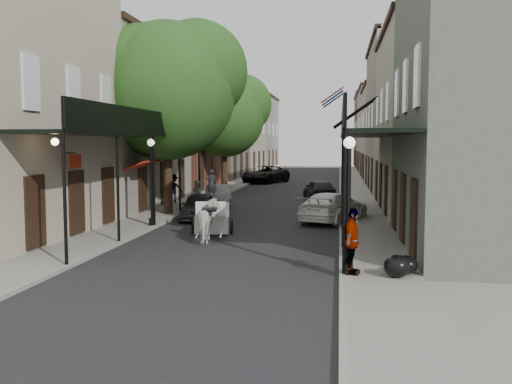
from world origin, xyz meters
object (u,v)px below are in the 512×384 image
(lamppost_right_far, at_px, (344,169))
(pedestrian_sidewalk_right, at_px, (352,241))
(car_left_far, at_px, (265,174))
(carriage, at_px, (213,207))
(tree_far, at_px, (229,113))
(pedestrian_sidewalk_left, at_px, (173,189))
(pedestrian_walking, at_px, (198,196))
(lamppost_left, at_px, (152,181))
(horse, at_px, (209,221))
(lamppost_right_near, at_px, (349,203))
(car_left_near, at_px, (199,206))
(car_right_near, at_px, (333,207))
(car_right_far, at_px, (319,189))
(tree_near, at_px, (176,85))
(car_left_mid, at_px, (218,196))

(lamppost_right_far, height_order, pedestrian_sidewalk_right, lamppost_right_far)
(lamppost_right_far, height_order, car_left_far, lamppost_right_far)
(carriage, bearing_deg, tree_far, 89.14)
(pedestrian_sidewalk_left, bearing_deg, pedestrian_walking, 109.67)
(lamppost_left, bearing_deg, horse, -43.01)
(tree_far, height_order, lamppost_right_near, tree_far)
(car_left_near, bearing_deg, lamppost_left, -120.96)
(pedestrian_walking, relative_size, car_right_near, 0.36)
(lamppost_left, bearing_deg, carriage, -11.68)
(tree_far, bearing_deg, car_right_far, -37.10)
(pedestrian_sidewalk_left, relative_size, car_right_near, 0.36)
(tree_near, relative_size, car_right_far, 2.42)
(tree_far, distance_m, lamppost_right_near, 27.74)
(lamppost_right_far, relative_size, pedestrian_sidewalk_right, 2.06)
(pedestrian_sidewalk_left, xyz_separation_m, car_left_far, (3.02, 18.88, -0.18))
(pedestrian_sidewalk_left, bearing_deg, tree_near, 93.02)
(carriage, bearing_deg, car_left_far, 83.21)
(lamppost_right_near, distance_m, lamppost_left, 11.46)
(car_left_near, bearing_deg, car_right_far, 55.38)
(carriage, height_order, car_right_far, carriage)
(car_left_mid, relative_size, car_right_far, 0.95)
(car_right_near, bearing_deg, tree_near, 14.33)
(lamppost_right_far, bearing_deg, pedestrian_walking, -140.15)
(tree_near, relative_size, horse, 5.15)
(lamppost_left, xyz_separation_m, carriage, (2.80, -0.58, -1.02))
(pedestrian_walking, height_order, car_right_near, pedestrian_walking)
(car_right_far, bearing_deg, car_left_far, -82.98)
(tree_near, relative_size, pedestrian_sidewalk_right, 5.35)
(lamppost_left, relative_size, car_right_near, 0.78)
(car_left_mid, bearing_deg, car_right_near, -54.74)
(car_left_mid, bearing_deg, pedestrian_walking, -114.84)
(lamppost_right_near, xyz_separation_m, carriage, (-5.40, 7.42, -1.02))
(lamppost_left, height_order, lamppost_right_far, same)
(pedestrian_sidewalk_right, bearing_deg, car_left_far, 22.88)
(pedestrian_sidewalk_right, bearing_deg, car_left_mid, 35.63)
(lamppost_left, height_order, pedestrian_sidewalk_right, lamppost_left)
(horse, xyz_separation_m, pedestrian_walking, (-2.62, 8.66, 0.06))
(horse, relative_size, car_left_near, 0.50)
(tree_far, distance_m, horse, 22.03)
(tree_near, distance_m, pedestrian_walking, 5.88)
(lamppost_left, relative_size, pedestrian_walking, 2.20)
(lamppost_left, relative_size, car_right_far, 0.93)
(lamppost_right_near, relative_size, pedestrian_walking, 2.20)
(horse, bearing_deg, lamppost_right_near, 125.13)
(car_left_mid, bearing_deg, tree_near, -120.65)
(car_left_near, distance_m, car_left_mid, 5.51)
(carriage, xyz_separation_m, pedestrian_sidewalk_right, (5.51, -7.42, -0.01))
(lamppost_left, distance_m, carriage, 3.04)
(car_left_near, relative_size, car_left_far, 0.66)
(lamppost_right_far, relative_size, car_right_near, 0.78)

